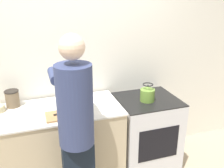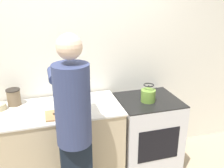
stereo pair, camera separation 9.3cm
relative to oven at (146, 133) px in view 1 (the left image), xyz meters
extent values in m
cube|color=silver|center=(-0.76, 0.41, 0.84)|extent=(8.00, 0.05, 2.60)
cube|color=#C6B28E|center=(-1.13, 0.01, 0.00)|extent=(1.49, 0.66, 0.92)
cube|color=silver|center=(-1.13, 0.01, 0.47)|extent=(1.51, 0.69, 0.02)
cube|color=silver|center=(0.00, 0.00, -0.01)|extent=(0.70, 0.64, 0.90)
cube|color=black|center=(0.00, 0.00, 0.45)|extent=(0.70, 0.64, 0.01)
cube|color=black|center=(0.00, -0.32, 0.04)|extent=(0.49, 0.01, 0.40)
cylinder|color=navy|center=(-0.95, -0.54, 0.75)|extent=(0.31, 0.31, 0.71)
sphere|color=beige|center=(-0.95, -0.54, 1.24)|extent=(0.21, 0.21, 0.21)
cylinder|color=navy|center=(-1.08, -0.26, 0.94)|extent=(0.09, 0.30, 0.09)
cylinder|color=navy|center=(-0.82, -0.26, 0.94)|extent=(0.09, 0.30, 0.09)
cube|color=#A87A4C|center=(-0.99, -0.16, 0.49)|extent=(0.38, 0.22, 0.02)
cube|color=silver|center=(-0.95, -0.12, 0.50)|extent=(0.14, 0.07, 0.01)
cube|color=black|center=(-1.06, -0.15, 0.50)|extent=(0.09, 0.05, 0.01)
cylinder|color=olive|center=(-0.03, -0.05, 0.53)|extent=(0.17, 0.17, 0.14)
cone|color=olive|center=(-0.03, -0.05, 0.61)|extent=(0.13, 0.13, 0.04)
sphere|color=black|center=(-0.03, -0.05, 0.64)|extent=(0.02, 0.02, 0.02)
torus|color=black|center=(-0.03, -0.05, 0.66)|extent=(0.12, 0.12, 0.01)
cylinder|color=#756047|center=(-1.49, 0.23, 0.56)|extent=(0.14, 0.14, 0.17)
cylinder|color=#28231E|center=(-1.49, 0.23, 0.65)|extent=(0.15, 0.15, 0.01)
camera|label=1|loc=(-1.25, -2.41, 1.63)|focal=40.00mm
camera|label=2|loc=(-1.16, -2.44, 1.63)|focal=40.00mm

